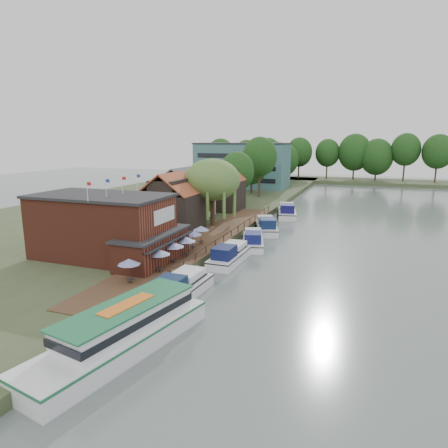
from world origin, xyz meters
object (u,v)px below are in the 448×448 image
(cruiser_0, at_px, (179,285))
(cottage_a, at_px, (171,202))
(willow, at_px, (212,193))
(umbrella_3, at_px, (186,247))
(cruiser_4, at_px, (287,210))
(cottage_c, at_px, (223,188))
(cruiser_2, at_px, (253,238))
(umbrella_1, at_px, (159,261))
(cottage_b, at_px, (183,193))
(hotel_block, at_px, (242,165))
(cruiser_3, at_px, (266,224))
(umbrella_0, at_px, (129,271))
(swan, at_px, (154,307))
(umbrella_4, at_px, (193,240))
(umbrella_2, at_px, (173,253))
(cruiser_1, at_px, (230,252))
(tour_boat, at_px, (120,330))
(umbrella_5, at_px, (201,235))
(pub, at_px, (117,227))

(cruiser_0, bearing_deg, cottage_a, 121.48)
(willow, relative_size, umbrella_3, 4.39)
(cruiser_0, xyz_separation_m, cruiser_4, (1.31, 42.32, 0.09))
(cottage_c, xyz_separation_m, cruiser_2, (11.84, -20.03, -4.08))
(cottage_a, distance_m, umbrella_3, 14.91)
(umbrella_1, distance_m, cruiser_2, 17.48)
(cottage_a, bearing_deg, cottage_b, 106.70)
(hotel_block, height_order, cruiser_3, hotel_block)
(hotel_block, relative_size, umbrella_0, 10.69)
(umbrella_1, bearing_deg, swan, -65.02)
(cottage_c, distance_m, umbrella_4, 28.84)
(umbrella_2, distance_m, cruiser_2, 14.58)
(umbrella_0, height_order, cruiser_1, umbrella_0)
(umbrella_3, bearing_deg, tour_boat, -78.18)
(cottage_a, xyz_separation_m, cruiser_0, (11.60, -20.78, -4.00))
(cottage_a, distance_m, cruiser_1, 15.73)
(cottage_c, height_order, umbrella_5, cottage_c)
(willow, bearing_deg, cruiser_1, -60.75)
(cruiser_2, bearing_deg, willow, 127.99)
(cruiser_1, relative_size, cruiser_4, 0.90)
(umbrella_2, distance_m, cruiser_4, 36.59)
(cruiser_4, bearing_deg, umbrella_5, -113.95)
(cruiser_3, distance_m, tour_boat, 38.70)
(willow, relative_size, umbrella_2, 4.37)
(cottage_a, distance_m, tour_boat, 33.17)
(umbrella_3, bearing_deg, cruiser_1, 37.69)
(cruiser_0, bearing_deg, cottage_c, 107.23)
(pub, relative_size, cruiser_3, 1.94)
(umbrella_2, height_order, cruiser_3, umbrella_2)
(cruiser_0, distance_m, cruiser_3, 28.81)
(umbrella_0, relative_size, umbrella_1, 1.00)
(umbrella_5, height_order, cruiser_1, umbrella_5)
(umbrella_3, xyz_separation_m, cruiser_1, (4.13, 3.19, -1.10))
(hotel_block, relative_size, umbrella_5, 10.69)
(hotel_block, relative_size, umbrella_3, 10.69)
(umbrella_1, height_order, swan, umbrella_1)
(umbrella_3, xyz_separation_m, cruiser_2, (4.67, 11.08, -1.12))
(cottage_b, height_order, tour_boat, cottage_b)
(tour_boat, height_order, swan, tour_boat)
(cruiser_1, bearing_deg, cottage_a, 145.03)
(hotel_block, bearing_deg, cottage_c, -77.80)
(hotel_block, distance_m, willow, 52.29)
(willow, height_order, cruiser_0, willow)
(umbrella_3, bearing_deg, umbrella_5, 97.15)
(cottage_b, distance_m, tour_boat, 43.53)
(willow, relative_size, cruiser_2, 1.08)
(umbrella_1, relative_size, cruiser_4, 0.22)
(willow, xyz_separation_m, cruiser_1, (7.80, -13.92, -5.02))
(umbrella_5, distance_m, cruiser_2, 7.56)
(cottage_a, relative_size, tour_boat, 0.58)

